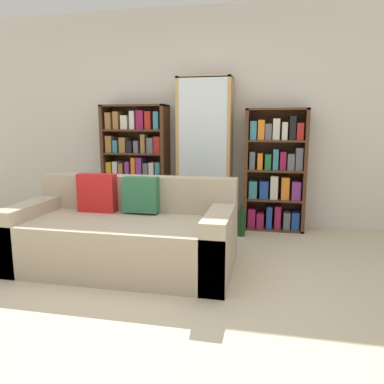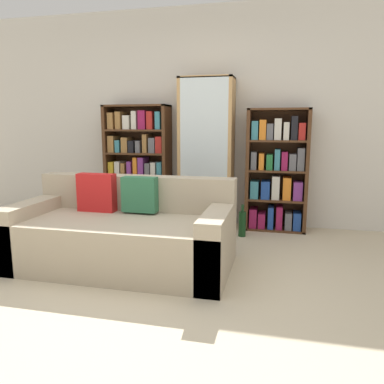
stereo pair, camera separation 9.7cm
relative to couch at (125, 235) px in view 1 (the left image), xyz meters
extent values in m
plane|color=beige|center=(0.31, -0.67, -0.29)|extent=(16.00, 16.00, 0.00)
cube|color=beige|center=(0.31, 1.74, 1.06)|extent=(7.02, 0.06, 2.70)
cube|color=tan|center=(0.00, -0.05, -0.06)|extent=(1.93, 0.94, 0.45)
cube|color=tan|center=(0.00, 0.33, 0.33)|extent=(1.93, 0.20, 0.33)
cube|color=tan|center=(-0.86, -0.05, 0.00)|extent=(0.20, 0.94, 0.57)
cube|color=tan|center=(0.87, -0.05, 0.00)|extent=(0.20, 0.94, 0.57)
cube|color=red|center=(-0.33, 0.17, 0.34)|extent=(0.36, 0.12, 0.36)
cube|color=#2D6B47|center=(0.10, 0.17, 0.34)|extent=(0.32, 0.12, 0.32)
cube|color=#4C2D19|center=(-0.84, 1.53, 0.47)|extent=(0.04, 0.32, 1.51)
cube|color=#4C2D19|center=(-0.05, 1.53, 0.47)|extent=(0.04, 0.32, 1.51)
cube|color=#4C2D19|center=(-0.45, 1.53, 1.21)|extent=(0.84, 0.32, 0.02)
cube|color=#4C2D19|center=(-0.45, 1.53, -0.27)|extent=(0.84, 0.32, 0.02)
cube|color=#4C2D19|center=(-0.45, 1.68, 0.47)|extent=(0.84, 0.01, 1.51)
cube|color=#4C2D19|center=(-0.45, 1.53, 0.03)|extent=(0.76, 0.32, 0.02)
cube|color=#4C2D19|center=(-0.45, 1.53, 0.32)|extent=(0.76, 0.32, 0.02)
cube|color=#4C2D19|center=(-0.45, 1.53, 0.62)|extent=(0.76, 0.32, 0.02)
cube|color=#4C2D19|center=(-0.45, 1.53, 0.91)|extent=(0.76, 0.32, 0.02)
cube|color=#AD231E|center=(-0.77, 1.52, -0.15)|extent=(0.06, 0.24, 0.22)
cube|color=#5B5B60|center=(-0.68, 1.52, -0.18)|extent=(0.07, 0.24, 0.17)
cube|color=teal|center=(-0.59, 1.52, -0.16)|extent=(0.08, 0.24, 0.21)
cube|color=olive|center=(-0.50, 1.52, -0.16)|extent=(0.08, 0.24, 0.19)
cube|color=teal|center=(-0.40, 1.52, -0.18)|extent=(0.08, 0.24, 0.16)
cube|color=#1E4293|center=(-0.31, 1.52, -0.18)|extent=(0.06, 0.24, 0.16)
cube|color=orange|center=(-0.22, 1.52, -0.18)|extent=(0.08, 0.24, 0.17)
cube|color=#1E4293|center=(-0.13, 1.52, -0.18)|extent=(0.06, 0.24, 0.17)
cube|color=#5B5B60|center=(-0.77, 1.52, 0.14)|extent=(0.05, 0.24, 0.19)
cube|color=beige|center=(-0.71, 1.52, 0.15)|extent=(0.06, 0.24, 0.20)
cube|color=#AD231E|center=(-0.63, 1.52, 0.15)|extent=(0.05, 0.24, 0.21)
cube|color=#7A3384|center=(-0.56, 1.52, 0.14)|extent=(0.06, 0.24, 0.19)
cube|color=teal|center=(-0.48, 1.52, 0.12)|extent=(0.05, 0.24, 0.16)
cube|color=#1E4293|center=(-0.41, 1.52, 0.16)|extent=(0.05, 0.24, 0.24)
cube|color=orange|center=(-0.34, 1.52, 0.13)|extent=(0.06, 0.24, 0.18)
cube|color=#AD231E|center=(-0.26, 1.52, 0.14)|extent=(0.05, 0.24, 0.19)
cube|color=#5B5B60|center=(-0.19, 1.52, 0.12)|extent=(0.05, 0.24, 0.15)
cube|color=black|center=(-0.12, 1.52, 0.15)|extent=(0.06, 0.24, 0.22)
cube|color=gold|center=(-0.78, 1.52, 0.42)|extent=(0.07, 0.24, 0.17)
cube|color=beige|center=(-0.69, 1.52, 0.42)|extent=(0.06, 0.24, 0.18)
cube|color=olive|center=(-0.61, 1.52, 0.41)|extent=(0.05, 0.24, 0.16)
cube|color=#7A3384|center=(-0.53, 1.52, 0.43)|extent=(0.06, 0.24, 0.18)
cube|color=orange|center=(-0.44, 1.52, 0.45)|extent=(0.05, 0.24, 0.23)
cube|color=#7A3384|center=(-0.37, 1.52, 0.45)|extent=(0.07, 0.24, 0.23)
cube|color=#5B5B60|center=(-0.28, 1.52, 0.42)|extent=(0.06, 0.24, 0.16)
cube|color=beige|center=(-0.20, 1.52, 0.42)|extent=(0.06, 0.24, 0.17)
cube|color=teal|center=(-0.12, 1.52, 0.42)|extent=(0.06, 0.24, 0.18)
cube|color=olive|center=(-0.77, 1.52, 0.73)|extent=(0.08, 0.24, 0.21)
cube|color=teal|center=(-0.68, 1.52, 0.71)|extent=(0.06, 0.24, 0.16)
cube|color=olive|center=(-0.58, 1.52, 0.72)|extent=(0.08, 0.24, 0.19)
cube|color=black|center=(-0.49, 1.52, 0.70)|extent=(0.07, 0.24, 0.15)
cube|color=#5B5B60|center=(-0.40, 1.52, 0.70)|extent=(0.06, 0.24, 0.15)
cube|color=olive|center=(-0.31, 1.52, 0.74)|extent=(0.06, 0.24, 0.23)
cube|color=#5B5B60|center=(-0.22, 1.52, 0.72)|extent=(0.08, 0.24, 0.19)
cube|color=#AD231E|center=(-0.12, 1.52, 0.73)|extent=(0.08, 0.24, 0.21)
cube|color=olive|center=(-0.76, 1.52, 1.02)|extent=(0.08, 0.24, 0.21)
cube|color=olive|center=(-0.66, 1.52, 1.03)|extent=(0.07, 0.24, 0.22)
cube|color=beige|center=(-0.55, 1.52, 1.01)|extent=(0.09, 0.24, 0.17)
cube|color=beige|center=(-0.44, 1.52, 1.03)|extent=(0.06, 0.24, 0.23)
cube|color=#8E1947|center=(-0.34, 1.52, 1.04)|extent=(0.09, 0.24, 0.23)
cube|color=#AD231E|center=(-0.24, 1.52, 1.03)|extent=(0.07, 0.24, 0.22)
cube|color=teal|center=(-0.13, 1.52, 1.03)|extent=(0.06, 0.24, 0.22)
cube|color=tan|center=(0.16, 1.51, 0.63)|extent=(0.04, 0.36, 1.82)
cube|color=tan|center=(0.77, 1.51, 0.63)|extent=(0.04, 0.36, 1.82)
cube|color=tan|center=(0.46, 1.51, 1.52)|extent=(0.65, 0.36, 0.02)
cube|color=tan|center=(0.46, 1.51, -0.27)|extent=(0.65, 0.36, 0.02)
cube|color=tan|center=(0.46, 1.68, 0.63)|extent=(0.65, 0.01, 1.82)
cube|color=silver|center=(0.46, 1.33, 0.63)|extent=(0.57, 0.01, 1.80)
cube|color=tan|center=(0.46, 1.51, 0.03)|extent=(0.57, 0.32, 0.02)
cube|color=tan|center=(0.46, 1.51, 0.33)|extent=(0.57, 0.32, 0.02)
cube|color=tan|center=(0.46, 1.51, 0.63)|extent=(0.57, 0.32, 0.02)
cube|color=tan|center=(0.46, 1.51, 0.92)|extent=(0.57, 0.32, 0.02)
cube|color=tan|center=(0.46, 1.51, 1.22)|extent=(0.57, 0.32, 0.02)
cylinder|color=silver|center=(0.25, 1.50, -0.23)|extent=(0.01, 0.01, 0.07)
cone|color=silver|center=(0.25, 1.50, -0.15)|extent=(0.07, 0.07, 0.08)
cylinder|color=silver|center=(0.36, 1.50, -0.23)|extent=(0.01, 0.01, 0.07)
cone|color=silver|center=(0.36, 1.50, -0.15)|extent=(0.07, 0.07, 0.08)
cylinder|color=silver|center=(0.46, 1.50, -0.23)|extent=(0.01, 0.01, 0.07)
cone|color=silver|center=(0.46, 1.50, -0.15)|extent=(0.07, 0.07, 0.08)
cylinder|color=silver|center=(0.57, 1.51, -0.23)|extent=(0.01, 0.01, 0.07)
cone|color=silver|center=(0.57, 1.51, -0.15)|extent=(0.07, 0.07, 0.08)
cylinder|color=silver|center=(0.68, 1.50, -0.23)|extent=(0.01, 0.01, 0.07)
cone|color=silver|center=(0.68, 1.50, -0.15)|extent=(0.07, 0.07, 0.08)
cylinder|color=silver|center=(0.29, 1.51, 0.08)|extent=(0.01, 0.01, 0.07)
cone|color=silver|center=(0.29, 1.51, 0.16)|extent=(0.09, 0.09, 0.09)
cylinder|color=silver|center=(0.46, 1.50, 0.08)|extent=(0.01, 0.01, 0.07)
cone|color=silver|center=(0.46, 1.50, 0.16)|extent=(0.09, 0.09, 0.09)
cylinder|color=silver|center=(0.64, 1.50, 0.08)|extent=(0.01, 0.01, 0.07)
cone|color=silver|center=(0.64, 1.50, 0.16)|extent=(0.09, 0.09, 0.09)
cylinder|color=silver|center=(0.29, 1.51, 0.38)|extent=(0.01, 0.01, 0.07)
cone|color=silver|center=(0.29, 1.51, 0.46)|extent=(0.09, 0.09, 0.09)
cylinder|color=silver|center=(0.46, 1.51, 0.38)|extent=(0.01, 0.01, 0.07)
cone|color=silver|center=(0.46, 1.51, 0.46)|extent=(0.09, 0.09, 0.09)
cylinder|color=silver|center=(0.64, 1.51, 0.38)|extent=(0.01, 0.01, 0.07)
cone|color=silver|center=(0.64, 1.51, 0.46)|extent=(0.09, 0.09, 0.09)
cylinder|color=silver|center=(0.29, 1.51, 0.67)|extent=(0.01, 0.01, 0.07)
cone|color=silver|center=(0.29, 1.51, 0.76)|extent=(0.09, 0.09, 0.09)
cylinder|color=silver|center=(0.46, 1.51, 0.67)|extent=(0.01, 0.01, 0.07)
cone|color=silver|center=(0.46, 1.51, 0.76)|extent=(0.09, 0.09, 0.09)
cylinder|color=silver|center=(0.64, 1.52, 0.67)|extent=(0.01, 0.01, 0.07)
cone|color=silver|center=(0.64, 1.52, 0.76)|extent=(0.09, 0.09, 0.09)
cylinder|color=silver|center=(0.24, 1.50, 0.97)|extent=(0.01, 0.01, 0.07)
cone|color=silver|center=(0.24, 1.50, 1.05)|extent=(0.06, 0.06, 0.09)
cylinder|color=silver|center=(0.33, 1.52, 0.97)|extent=(0.01, 0.01, 0.07)
cone|color=silver|center=(0.33, 1.52, 1.05)|extent=(0.06, 0.06, 0.09)
cylinder|color=silver|center=(0.42, 1.52, 0.97)|extent=(0.01, 0.01, 0.07)
cone|color=silver|center=(0.42, 1.52, 1.05)|extent=(0.06, 0.06, 0.09)
cylinder|color=silver|center=(0.51, 1.49, 0.97)|extent=(0.01, 0.01, 0.07)
cone|color=silver|center=(0.51, 1.49, 1.05)|extent=(0.06, 0.06, 0.09)
cylinder|color=silver|center=(0.60, 1.51, 0.97)|extent=(0.01, 0.01, 0.07)
cone|color=silver|center=(0.60, 1.51, 1.05)|extent=(0.06, 0.06, 0.09)
cylinder|color=silver|center=(0.68, 1.52, 0.97)|extent=(0.01, 0.01, 0.07)
cone|color=silver|center=(0.68, 1.52, 1.05)|extent=(0.06, 0.06, 0.09)
cylinder|color=silver|center=(0.26, 1.50, 1.26)|extent=(0.01, 0.01, 0.07)
cone|color=silver|center=(0.26, 1.50, 1.34)|extent=(0.09, 0.09, 0.08)
cylinder|color=silver|center=(0.40, 1.49, 1.26)|extent=(0.01, 0.01, 0.07)
cone|color=silver|center=(0.40, 1.49, 1.34)|extent=(0.09, 0.09, 0.08)
cylinder|color=silver|center=(0.53, 1.49, 1.26)|extent=(0.01, 0.01, 0.07)
cone|color=silver|center=(0.53, 1.49, 1.34)|extent=(0.09, 0.09, 0.08)
cylinder|color=silver|center=(0.66, 1.49, 1.26)|extent=(0.01, 0.01, 0.07)
cone|color=silver|center=(0.66, 1.49, 1.34)|extent=(0.09, 0.09, 0.08)
cube|color=#4C2D19|center=(0.97, 1.53, 0.44)|extent=(0.04, 0.32, 1.45)
cube|color=#4C2D19|center=(1.65, 1.53, 0.44)|extent=(0.04, 0.32, 1.45)
cube|color=#4C2D19|center=(1.31, 1.53, 1.15)|extent=(0.72, 0.32, 0.02)
cube|color=#4C2D19|center=(1.31, 1.53, -0.27)|extent=(0.72, 0.32, 0.02)
cube|color=#4C2D19|center=(1.31, 1.68, 0.44)|extent=(0.72, 0.01, 1.45)
cube|color=#4C2D19|center=(1.31, 1.53, 0.09)|extent=(0.64, 0.32, 0.02)
cube|color=#4C2D19|center=(1.31, 1.53, 0.44)|extent=(0.64, 0.32, 0.02)
cube|color=#4C2D19|center=(1.31, 1.53, 0.79)|extent=(0.64, 0.32, 0.02)
cube|color=#8E1947|center=(1.06, 1.52, -0.15)|extent=(0.09, 0.24, 0.23)
cube|color=#8E1947|center=(1.16, 1.52, -0.17)|extent=(0.08, 0.24, 0.18)
cube|color=#1E4293|center=(1.27, 1.52, -0.13)|extent=(0.06, 0.24, 0.26)
cube|color=#8E1947|center=(1.37, 1.52, -0.12)|extent=(0.07, 0.24, 0.28)
cube|color=#5B5B60|center=(1.47, 1.52, -0.16)|extent=(0.08, 0.24, 0.20)
cube|color=#1E4293|center=(1.57, 1.52, -0.16)|extent=(0.09, 0.24, 0.21)
cube|color=teal|center=(1.06, 1.52, 0.21)|extent=(0.09, 0.24, 0.21)
cube|color=#1E4293|center=(1.19, 1.52, 0.21)|extent=(0.10, 0.24, 0.21)
cube|color=beige|center=(1.31, 1.52, 0.24)|extent=(0.09, 0.24, 0.28)
cube|color=orange|center=(1.44, 1.52, 0.23)|extent=(0.09, 0.24, 0.26)
cube|color=#7A3384|center=(1.56, 1.52, 0.21)|extent=(0.10, 0.24, 0.22)
cube|color=#5B5B60|center=(1.05, 1.52, 0.56)|extent=(0.06, 0.24, 0.21)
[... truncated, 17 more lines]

